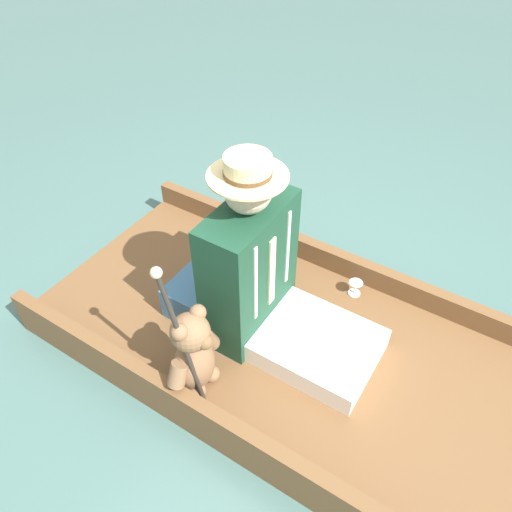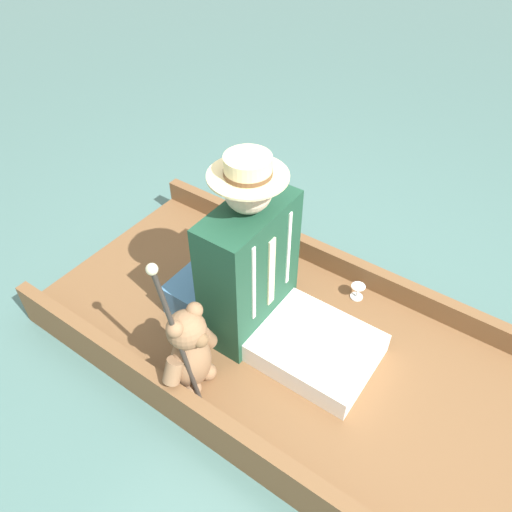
{
  "view_description": "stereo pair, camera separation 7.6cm",
  "coord_description": "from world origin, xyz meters",
  "px_view_note": "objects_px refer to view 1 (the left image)",
  "views": [
    {
      "loc": [
        1.31,
        0.64,
        1.99
      ],
      "look_at": [
        -0.0,
        -0.2,
        0.55
      ],
      "focal_mm": 35.0,
      "sensor_mm": 36.0,
      "label": 1
    },
    {
      "loc": [
        1.27,
        0.7,
        1.99
      ],
      "look_at": [
        -0.0,
        -0.2,
        0.55
      ],
      "focal_mm": 35.0,
      "sensor_mm": 36.0,
      "label": 2
    }
  ],
  "objects_px": {
    "wine_glass": "(355,286)",
    "seated_person": "(265,279)",
    "teddy_bear": "(194,354)",
    "walking_cane": "(178,329)"
  },
  "relations": [
    {
      "from": "seated_person",
      "to": "teddy_bear",
      "type": "bearing_deg",
      "value": -22.45
    },
    {
      "from": "wine_glass",
      "to": "walking_cane",
      "type": "distance_m",
      "value": 1.05
    },
    {
      "from": "wine_glass",
      "to": "teddy_bear",
      "type": "bearing_deg",
      "value": -22.49
    },
    {
      "from": "wine_glass",
      "to": "seated_person",
      "type": "bearing_deg",
      "value": -32.45
    },
    {
      "from": "teddy_bear",
      "to": "walking_cane",
      "type": "bearing_deg",
      "value": -6.25
    },
    {
      "from": "teddy_bear",
      "to": "walking_cane",
      "type": "height_order",
      "value": "walking_cane"
    },
    {
      "from": "seated_person",
      "to": "wine_glass",
      "type": "bearing_deg",
      "value": 135.75
    },
    {
      "from": "teddy_bear",
      "to": "walking_cane",
      "type": "xyz_separation_m",
      "value": [
        0.06,
        -0.01,
        0.22
      ]
    },
    {
      "from": "wine_glass",
      "to": "walking_cane",
      "type": "bearing_deg",
      "value": -21.5
    },
    {
      "from": "wine_glass",
      "to": "walking_cane",
      "type": "height_order",
      "value": "walking_cane"
    }
  ]
}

